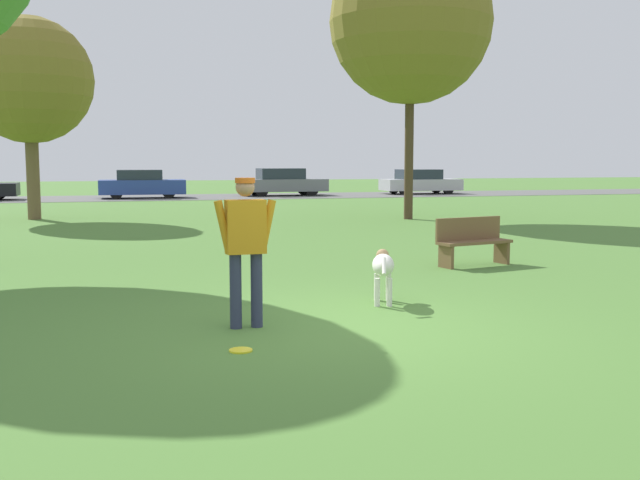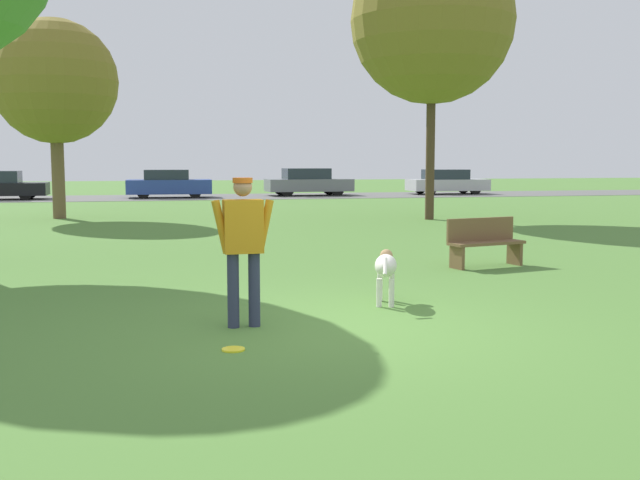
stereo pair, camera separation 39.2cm
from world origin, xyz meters
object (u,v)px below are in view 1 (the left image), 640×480
(person, at_px, (246,239))
(dog, at_px, (383,267))
(tree_far_left, at_px, (29,81))
(park_bench, at_px, (472,240))
(parked_car_blue, at_px, (142,184))
(frisbee, at_px, (241,350))
(parked_car_silver, at_px, (420,182))
(parked_car_grey, at_px, (282,182))
(tree_far_right, at_px, (411,23))

(person, distance_m, dog, 2.23)
(dog, height_order, tree_far_left, tree_far_left)
(person, xyz_separation_m, park_bench, (4.67, 3.81, -0.53))
(parked_car_blue, bearing_deg, park_bench, -78.13)
(frisbee, bearing_deg, parked_car_silver, 64.06)
(frisbee, xyz_separation_m, tree_far_left, (-3.54, 17.71, 4.24))
(dog, relative_size, frisbee, 4.32)
(park_bench, bearing_deg, dog, -146.26)
(tree_far_left, xyz_separation_m, parked_car_grey, (10.80, 12.96, -3.56))
(parked_car_blue, distance_m, parked_car_grey, 7.12)
(tree_far_right, xyz_separation_m, park_bench, (-2.83, -9.90, -5.55))
(tree_far_left, bearing_deg, tree_far_right, -14.90)
(person, relative_size, tree_far_left, 0.27)
(parked_car_blue, xyz_separation_m, parked_car_grey, (7.09, 0.66, 0.03))
(dog, distance_m, park_bench, 3.94)
(parked_car_blue, bearing_deg, parked_car_silver, 3.61)
(frisbee, bearing_deg, tree_far_left, 101.29)
(frisbee, relative_size, park_bench, 0.16)
(dog, xyz_separation_m, parked_car_grey, (5.08, 28.71, 0.22))
(person, relative_size, tree_far_right, 0.20)
(frisbee, bearing_deg, person, 77.00)
(person, relative_size, frisbee, 7.25)
(frisbee, xyz_separation_m, park_bench, (4.90, 4.81, 0.44))
(dog, xyz_separation_m, parked_car_blue, (-2.01, 28.05, 0.20))
(person, relative_size, dog, 1.68)
(parked_car_grey, bearing_deg, park_bench, -97.11)
(tree_far_left, height_order, parked_car_blue, tree_far_left)
(person, height_order, tree_far_left, tree_far_left)
(tree_far_right, bearing_deg, park_bench, -105.94)
(frisbee, bearing_deg, parked_car_blue, 89.66)
(tree_far_right, height_order, parked_car_grey, tree_far_right)
(frisbee, bearing_deg, dog, 41.85)
(frisbee, distance_m, tree_far_left, 18.55)
(dog, bearing_deg, person, 134.93)
(parked_car_blue, bearing_deg, parked_car_grey, 6.57)
(parked_car_grey, distance_m, parked_car_silver, 7.62)
(parked_car_blue, distance_m, park_bench, 25.64)
(frisbee, bearing_deg, park_bench, 44.47)
(tree_far_right, bearing_deg, parked_car_blue, 116.27)
(person, distance_m, parked_car_silver, 33.04)
(dog, xyz_separation_m, parked_car_silver, (12.70, 28.66, 0.17))
(parked_car_blue, xyz_separation_m, park_bench, (4.72, -25.20, -0.22))
(dog, distance_m, parked_car_silver, 31.35)
(parked_car_blue, height_order, parked_car_grey, parked_car_grey)
(parked_car_silver, bearing_deg, tree_far_left, -144.93)
(frisbee, distance_m, park_bench, 6.88)
(parked_car_blue, bearing_deg, tree_far_left, -105.55)
(frisbee, xyz_separation_m, parked_car_grey, (7.26, 30.67, 0.68))
(person, distance_m, tree_far_right, 16.41)
(dog, xyz_separation_m, tree_far_right, (5.54, 12.76, 5.53))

